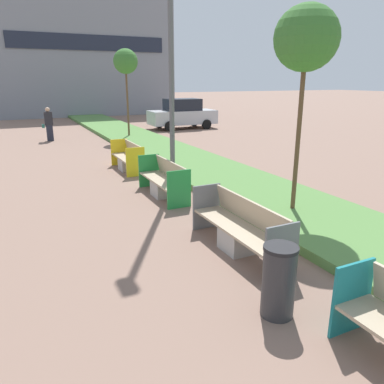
{
  "coord_description": "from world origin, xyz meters",
  "views": [
    {
      "loc": [
        -2.56,
        2.09,
        3.0
      ],
      "look_at": [
        0.9,
        9.28,
        0.6
      ],
      "focal_mm": 35.0,
      "sensor_mm": 36.0,
      "label": 1
    }
  ],
  "objects_px": {
    "bench_yellow_frame": "(128,160)",
    "parked_car_distant": "(182,114)",
    "sapling_tree_far": "(126,62)",
    "sapling_tree_near": "(306,40)",
    "litter_bin": "(279,281)",
    "bench_green_frame": "(164,183)",
    "street_lamp_post": "(170,4)",
    "pedestrian_walking": "(49,124)",
    "bench_grey_frame": "(240,231)"
  },
  "relations": [
    {
      "from": "bench_yellow_frame",
      "to": "pedestrian_walking",
      "type": "bearing_deg",
      "value": 102.38
    },
    {
      "from": "bench_yellow_frame",
      "to": "parked_car_distant",
      "type": "height_order",
      "value": "parked_car_distant"
    },
    {
      "from": "sapling_tree_near",
      "to": "sapling_tree_far",
      "type": "distance_m",
      "value": 12.99
    },
    {
      "from": "bench_grey_frame",
      "to": "bench_green_frame",
      "type": "relative_size",
      "value": 1.13
    },
    {
      "from": "litter_bin",
      "to": "sapling_tree_near",
      "type": "relative_size",
      "value": 0.22
    },
    {
      "from": "street_lamp_post",
      "to": "pedestrian_walking",
      "type": "xyz_separation_m",
      "value": [
        -2.36,
        10.46,
        -4.03
      ]
    },
    {
      "from": "parked_car_distant",
      "to": "sapling_tree_far",
      "type": "bearing_deg",
      "value": -146.83
    },
    {
      "from": "bench_grey_frame",
      "to": "sapling_tree_far",
      "type": "distance_m",
      "value": 14.59
    },
    {
      "from": "bench_grey_frame",
      "to": "pedestrian_walking",
      "type": "height_order",
      "value": "pedestrian_walking"
    },
    {
      "from": "sapling_tree_near",
      "to": "pedestrian_walking",
      "type": "height_order",
      "value": "sapling_tree_near"
    },
    {
      "from": "street_lamp_post",
      "to": "litter_bin",
      "type": "bearing_deg",
      "value": -100.79
    },
    {
      "from": "street_lamp_post",
      "to": "sapling_tree_near",
      "type": "height_order",
      "value": "street_lamp_post"
    },
    {
      "from": "parked_car_distant",
      "to": "bench_green_frame",
      "type": "bearing_deg",
      "value": -114.92
    },
    {
      "from": "bench_green_frame",
      "to": "bench_yellow_frame",
      "type": "xyz_separation_m",
      "value": [
        -0.0,
        3.34,
        -0.01
      ]
    },
    {
      "from": "sapling_tree_near",
      "to": "bench_grey_frame",
      "type": "bearing_deg",
      "value": -153.91
    },
    {
      "from": "litter_bin",
      "to": "pedestrian_walking",
      "type": "relative_size",
      "value": 0.59
    },
    {
      "from": "bench_green_frame",
      "to": "bench_grey_frame",
      "type": "bearing_deg",
      "value": -89.95
    },
    {
      "from": "bench_yellow_frame",
      "to": "pedestrian_walking",
      "type": "height_order",
      "value": "pedestrian_walking"
    },
    {
      "from": "street_lamp_post",
      "to": "pedestrian_walking",
      "type": "relative_size",
      "value": 5.34
    },
    {
      "from": "bench_grey_frame",
      "to": "sapling_tree_near",
      "type": "xyz_separation_m",
      "value": [
        2.09,
        1.02,
        3.39
      ]
    },
    {
      "from": "sapling_tree_near",
      "to": "sapling_tree_far",
      "type": "bearing_deg",
      "value": 90.0
    },
    {
      "from": "bench_green_frame",
      "to": "sapling_tree_far",
      "type": "distance_m",
      "value": 11.08
    },
    {
      "from": "bench_grey_frame",
      "to": "sapling_tree_far",
      "type": "height_order",
      "value": "sapling_tree_far"
    },
    {
      "from": "bench_yellow_frame",
      "to": "sapling_tree_far",
      "type": "relative_size",
      "value": 0.44
    },
    {
      "from": "bench_yellow_frame",
      "to": "street_lamp_post",
      "type": "distance_m",
      "value": 5.19
    },
    {
      "from": "litter_bin",
      "to": "pedestrian_walking",
      "type": "distance_m",
      "value": 16.94
    },
    {
      "from": "litter_bin",
      "to": "street_lamp_post",
      "type": "relative_size",
      "value": 0.11
    },
    {
      "from": "bench_green_frame",
      "to": "bench_yellow_frame",
      "type": "relative_size",
      "value": 1.12
    },
    {
      "from": "bench_grey_frame",
      "to": "sapling_tree_far",
      "type": "xyz_separation_m",
      "value": [
        2.09,
        14.02,
        3.46
      ]
    },
    {
      "from": "sapling_tree_near",
      "to": "litter_bin",
      "type": "bearing_deg",
      "value": -133.0
    },
    {
      "from": "sapling_tree_near",
      "to": "sapling_tree_far",
      "type": "height_order",
      "value": "sapling_tree_far"
    },
    {
      "from": "sapling_tree_near",
      "to": "parked_car_distant",
      "type": "relative_size",
      "value": 1.05
    },
    {
      "from": "litter_bin",
      "to": "bench_green_frame",
      "type": "bearing_deg",
      "value": 83.71
    },
    {
      "from": "sapling_tree_far",
      "to": "parked_car_distant",
      "type": "relative_size",
      "value": 1.06
    },
    {
      "from": "parked_car_distant",
      "to": "pedestrian_walking",
      "type": "bearing_deg",
      "value": -167.08
    },
    {
      "from": "litter_bin",
      "to": "bench_yellow_frame",
      "type": "bearing_deg",
      "value": 86.07
    },
    {
      "from": "bench_green_frame",
      "to": "street_lamp_post",
      "type": "relative_size",
      "value": 0.24
    },
    {
      "from": "street_lamp_post",
      "to": "sapling_tree_near",
      "type": "xyz_separation_m",
      "value": [
        1.48,
        -3.53,
        -1.11
      ]
    },
    {
      "from": "bench_green_frame",
      "to": "sapling_tree_near",
      "type": "bearing_deg",
      "value": -52.02
    },
    {
      "from": "bench_yellow_frame",
      "to": "pedestrian_walking",
      "type": "distance_m",
      "value": 8.18
    },
    {
      "from": "street_lamp_post",
      "to": "sapling_tree_far",
      "type": "height_order",
      "value": "street_lamp_post"
    },
    {
      "from": "bench_yellow_frame",
      "to": "parked_car_distant",
      "type": "distance_m",
      "value": 11.59
    },
    {
      "from": "sapling_tree_near",
      "to": "bench_yellow_frame",
      "type": "bearing_deg",
      "value": 109.2
    },
    {
      "from": "bench_yellow_frame",
      "to": "sapling_tree_near",
      "type": "xyz_separation_m",
      "value": [
        2.1,
        -6.02,
        3.41
      ]
    },
    {
      "from": "litter_bin",
      "to": "street_lamp_post",
      "type": "xyz_separation_m",
      "value": [
        1.23,
        6.44,
        4.39
      ]
    },
    {
      "from": "bench_grey_frame",
      "to": "sapling_tree_near",
      "type": "distance_m",
      "value": 4.12
    },
    {
      "from": "bench_grey_frame",
      "to": "pedestrian_walking",
      "type": "relative_size",
      "value": 1.47
    },
    {
      "from": "bench_grey_frame",
      "to": "parked_car_distant",
      "type": "xyz_separation_m",
      "value": [
        6.4,
        16.69,
        0.53
      ]
    },
    {
      "from": "sapling_tree_far",
      "to": "pedestrian_walking",
      "type": "distance_m",
      "value": 4.97
    },
    {
      "from": "sapling_tree_far",
      "to": "parked_car_distant",
      "type": "distance_m",
      "value": 5.86
    }
  ]
}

